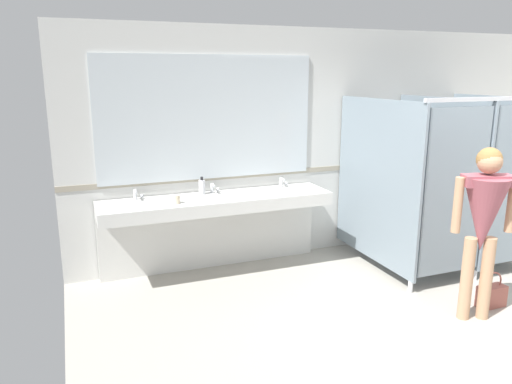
% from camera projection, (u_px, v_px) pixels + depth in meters
% --- Properties ---
extents(wall_back, '(7.78, 0.12, 2.74)m').
position_uv_depth(wall_back, '(374.00, 140.00, 6.40)').
color(wall_back, silver).
rests_on(wall_back, ground_plane).
extents(wall_back_tile_band, '(7.78, 0.01, 0.06)m').
position_uv_depth(wall_back_tile_band, '(375.00, 165.00, 6.41)').
color(wall_back_tile_band, '#9E937F').
rests_on(wall_back_tile_band, wall_back).
extents(vanity_counter, '(2.56, 0.58, 1.01)m').
position_uv_depth(vanity_counter, '(215.00, 215.00, 5.53)').
color(vanity_counter, silver).
rests_on(vanity_counter, ground_plane).
extents(mirror_panel, '(2.46, 0.02, 1.37)m').
position_uv_depth(mirror_panel, '(208.00, 118.00, 5.46)').
color(mirror_panel, silver).
rests_on(mirror_panel, wall_back).
extents(bathroom_stalls, '(1.78, 1.54, 1.99)m').
position_uv_depth(bathroom_stalls, '(449.00, 178.00, 5.65)').
color(bathroom_stalls, gray).
rests_on(bathroom_stalls, ground_plane).
extents(person_standing, '(0.54, 0.51, 1.60)m').
position_uv_depth(person_standing, '(484.00, 214.00, 4.35)').
color(person_standing, tan).
rests_on(person_standing, ground_plane).
extents(handbag, '(0.28, 0.13, 0.36)m').
position_uv_depth(handbag, '(491.00, 295.00, 4.78)').
color(handbag, '#934C42').
rests_on(handbag, ground_plane).
extents(soap_dispenser, '(0.07, 0.07, 0.20)m').
position_uv_depth(soap_dispenser, '(202.00, 187.00, 5.48)').
color(soap_dispenser, white).
rests_on(soap_dispenser, vanity_counter).
extents(paper_cup, '(0.07, 0.07, 0.09)m').
position_uv_depth(paper_cup, '(177.00, 199.00, 5.11)').
color(paper_cup, beige).
rests_on(paper_cup, vanity_counter).
extents(floor_drain_cover, '(0.14, 0.14, 0.01)m').
position_uv_depth(floor_drain_cover, '(447.00, 348.00, 4.07)').
color(floor_drain_cover, '#B7BABF').
rests_on(floor_drain_cover, ground_plane).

